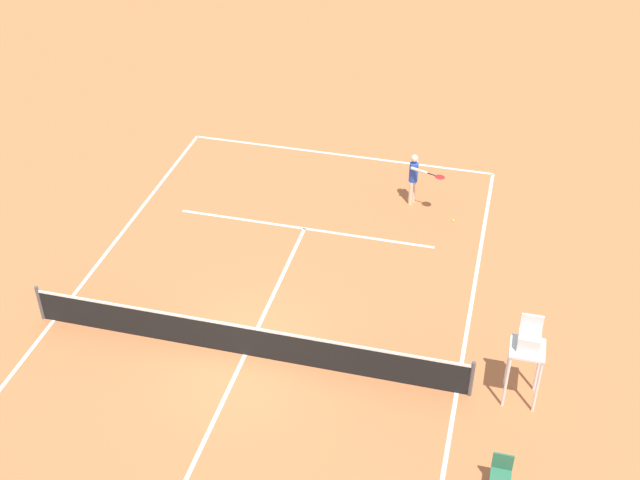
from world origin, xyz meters
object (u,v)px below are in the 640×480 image
Objects in this scene: player_serving at (415,175)px; umpire_chair at (528,347)px; tennis_ball at (453,220)px; courtside_chair_near at (501,473)px.

umpire_chair is (-3.79, 7.77, 0.56)m from player_serving.
umpire_chair reaches higher than tennis_ball.
umpire_chair reaches higher than player_serving.
umpire_chair reaches higher than courtside_chair_near.
tennis_ball is at bearing -77.76° from courtside_chair_near.
courtside_chair_near is at bearing 84.84° from umpire_chair.
courtside_chair_near is (0.25, 2.82, -1.07)m from umpire_chair.
tennis_ball is (-1.39, 0.71, -1.02)m from player_serving.
umpire_chair is 3.03m from courtside_chair_near.
tennis_ball is 0.07× the size of courtside_chair_near.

